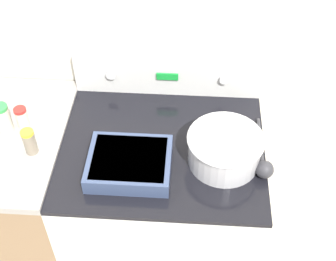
% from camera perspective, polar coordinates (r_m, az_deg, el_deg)
% --- Properties ---
extents(kitchen_wall, '(8.00, 0.05, 2.50)m').
position_cam_1_polar(kitchen_wall, '(1.91, 0.10, 12.72)').
color(kitchen_wall, silver).
rests_on(kitchen_wall, ground_plane).
extents(stove_range, '(0.78, 0.72, 0.96)m').
position_cam_1_polar(stove_range, '(2.18, -0.56, -10.25)').
color(stove_range, silver).
rests_on(stove_range, ground_plane).
extents(control_panel, '(0.78, 0.07, 0.19)m').
position_cam_1_polar(control_panel, '(1.98, -0.02, 6.95)').
color(control_panel, silver).
rests_on(control_panel, stove_range).
extents(side_counter, '(0.55, 0.69, 0.97)m').
position_cam_1_polar(side_counter, '(2.31, -17.54, -8.81)').
color(side_counter, '#896B4C').
rests_on(side_counter, ground_plane).
extents(mixing_bowl, '(0.28, 0.28, 0.13)m').
position_cam_1_polar(mixing_bowl, '(1.71, 6.93, -2.12)').
color(mixing_bowl, silver).
rests_on(mixing_bowl, stove_range).
extents(casserole_dish, '(0.30, 0.25, 0.06)m').
position_cam_1_polar(casserole_dish, '(1.70, -4.73, -3.93)').
color(casserole_dish, '#38476B').
rests_on(casserole_dish, stove_range).
extents(ladle, '(0.07, 0.32, 0.07)m').
position_cam_1_polar(ladle, '(1.74, 11.62, -4.19)').
color(ladle, '#333338').
rests_on(ladle, stove_range).
extents(spice_jar_yellow_cap, '(0.05, 0.05, 0.11)m').
position_cam_1_polar(spice_jar_yellow_cap, '(1.80, -16.53, -1.30)').
color(spice_jar_yellow_cap, gray).
rests_on(spice_jar_yellow_cap, side_counter).
extents(spice_jar_red_cap, '(0.05, 0.05, 0.09)m').
position_cam_1_polar(spice_jar_red_cap, '(1.92, -17.39, 1.55)').
color(spice_jar_red_cap, beige).
rests_on(spice_jar_red_cap, side_counter).
extents(spice_jar_green_cap, '(0.06, 0.06, 0.12)m').
position_cam_1_polar(spice_jar_green_cap, '(1.91, -19.52, 1.42)').
color(spice_jar_green_cap, beige).
rests_on(spice_jar_green_cap, side_counter).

